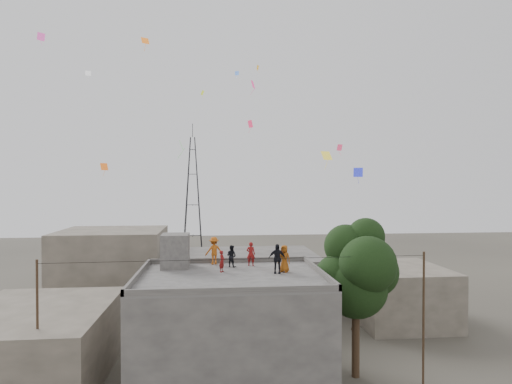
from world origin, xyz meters
TOP-DOWN VIEW (x-y plane):
  - main_building at (0.00, 0.00)m, footprint 10.00×8.00m
  - parapet at (0.00, 0.00)m, footprint 10.00×8.00m
  - stair_head_box at (-3.20, 2.60)m, footprint 1.60×1.80m
  - neighbor_west at (-11.00, 2.00)m, footprint 8.00×10.00m
  - neighbor_north at (2.00, 14.00)m, footprint 12.00×9.00m
  - neighbor_northwest at (-10.00, 16.00)m, footprint 9.00×8.00m
  - neighbor_east at (14.00, 10.00)m, footprint 7.00×8.00m
  - tree at (7.37, 0.60)m, footprint 4.90×4.60m
  - utility_line at (0.50, -1.25)m, footprint 20.12×0.62m
  - transmission_tower at (-4.00, 40.00)m, footprint 2.97×2.97m
  - person_red_adult at (1.34, 2.67)m, footprint 0.60×0.46m
  - person_orange_child at (3.06, 0.64)m, footprint 0.89×0.81m
  - person_dark_child at (0.15, 2.44)m, footprint 0.81×0.78m
  - person_dark_adult at (2.60, 0.32)m, footprint 1.01×0.54m
  - person_orange_adult at (-0.90, 3.40)m, footprint 1.24×0.93m
  - person_red_child at (-0.45, 0.99)m, footprint 0.44×0.52m
  - kites at (0.12, 6.19)m, footprint 20.38×17.24m

SIDE VIEW (x-z plane):
  - neighbor_west at x=-11.00m, z-range 0.00..4.00m
  - neighbor_east at x=14.00m, z-range 0.00..4.40m
  - neighbor_north at x=2.00m, z-range 0.00..5.00m
  - main_building at x=0.00m, z-range 0.00..6.10m
  - neighbor_northwest at x=-10.00m, z-range 0.00..7.00m
  - utility_line at x=0.50m, z-range 0.13..7.53m
  - tree at x=7.37m, z-range 1.55..10.65m
  - parapet at x=0.00m, z-range 6.10..6.40m
  - person_red_child at x=-0.45m, z-range 6.10..7.31m
  - person_dark_child at x=0.15m, z-range 6.10..7.41m
  - person_red_adult at x=1.34m, z-range 6.10..7.56m
  - person_orange_child at x=3.06m, z-range 6.10..7.62m
  - person_dark_adult at x=2.60m, z-range 6.10..7.74m
  - person_orange_adult at x=-0.90m, z-range 6.10..7.80m
  - stair_head_box at x=-3.20m, z-range 6.10..8.10m
  - transmission_tower at x=-4.00m, z-range -0.93..19.07m
  - kites at x=0.12m, z-range 10.70..20.71m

